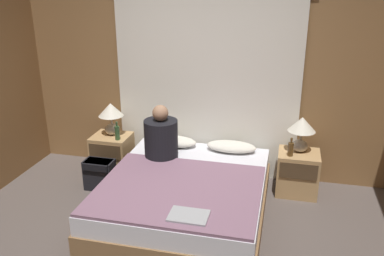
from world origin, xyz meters
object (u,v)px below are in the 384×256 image
(laptop_on_bed, at_px, (189,216))
(backpack_on_floor, at_px, (100,173))
(person_left_in_bed, at_px, (161,137))
(beer_bottle_on_left_stand, at_px, (117,133))
(lamp_left, at_px, (111,114))
(pillow_left, at_px, (173,141))
(nightstand_left, at_px, (112,154))
(lamp_right, at_px, (302,129))
(bed, at_px, (186,196))
(pillow_right, at_px, (231,147))
(nightstand_right, at_px, (297,173))
(beer_bottle_on_right_stand, at_px, (291,149))

(laptop_on_bed, bearing_deg, backpack_on_floor, 142.61)
(person_left_in_bed, height_order, beer_bottle_on_left_stand, person_left_in_bed)
(lamp_left, height_order, pillow_left, lamp_left)
(nightstand_left, height_order, lamp_right, lamp_right)
(bed, xyz_separation_m, person_left_in_bed, (-0.40, 0.43, 0.46))
(bed, height_order, pillow_right, pillow_right)
(beer_bottle_on_left_stand, distance_m, laptop_on_bed, 1.85)
(beer_bottle_on_left_stand, bearing_deg, lamp_right, 3.93)
(lamp_right, xyz_separation_m, pillow_left, (-1.52, 0.02, -0.30))
(lamp_right, relative_size, beer_bottle_on_left_stand, 1.77)
(nightstand_right, xyz_separation_m, laptop_on_bed, (-0.94, -1.47, 0.20))
(nightstand_right, height_order, lamp_left, lamp_left)
(pillow_left, relative_size, beer_bottle_on_right_stand, 2.76)
(lamp_right, xyz_separation_m, laptop_on_bed, (-0.94, -1.52, -0.32))
(lamp_left, height_order, beer_bottle_on_right_stand, lamp_left)
(pillow_left, bearing_deg, pillow_right, 0.00)
(bed, bearing_deg, laptop_on_bed, -73.76)
(pillow_left, bearing_deg, lamp_right, -0.87)
(bed, bearing_deg, nightstand_left, 147.80)
(bed, distance_m, beer_bottle_on_right_stand, 1.28)
(nightstand_right, bearing_deg, backpack_on_floor, -168.89)
(pillow_right, bearing_deg, beer_bottle_on_left_stand, -172.89)
(bed, relative_size, beer_bottle_on_right_stand, 9.14)
(nightstand_right, xyz_separation_m, lamp_left, (-2.31, 0.05, 0.53))
(bed, distance_m, beer_bottle_on_left_stand, 1.26)
(beer_bottle_on_right_stand, bearing_deg, pillow_right, 165.90)
(person_left_in_bed, bearing_deg, laptop_on_bed, -62.50)
(nightstand_left, relative_size, backpack_on_floor, 1.39)
(nightstand_left, relative_size, pillow_right, 0.85)
(nightstand_left, height_order, person_left_in_bed, person_left_in_bed)
(nightstand_left, height_order, lamp_left, lamp_left)
(nightstand_right, height_order, pillow_left, pillow_left)
(person_left_in_bed, xyz_separation_m, beer_bottle_on_right_stand, (1.45, 0.19, -0.08))
(bed, relative_size, person_left_in_bed, 3.09)
(nightstand_right, xyz_separation_m, person_left_in_bed, (-1.55, -0.29, 0.41))
(lamp_left, xyz_separation_m, lamp_right, (2.31, 0.00, 0.00))
(person_left_in_bed, distance_m, beer_bottle_on_left_stand, 0.65)
(nightstand_right, bearing_deg, person_left_in_bed, -169.34)
(beer_bottle_on_right_stand, bearing_deg, laptop_on_bed, -121.34)
(lamp_left, xyz_separation_m, person_left_in_bed, (0.76, -0.34, -0.11))
(bed, distance_m, laptop_on_bed, 0.81)
(pillow_left, xyz_separation_m, backpack_on_floor, (-0.76, -0.52, -0.27))
(lamp_left, bearing_deg, nightstand_right, -1.18)
(nightstand_left, xyz_separation_m, lamp_right, (2.31, 0.05, 0.53))
(bed, relative_size, backpack_on_floor, 5.37)
(pillow_left, bearing_deg, laptop_on_bed, -69.36)
(pillow_left, distance_m, backpack_on_floor, 0.96)
(lamp_left, distance_m, pillow_left, 0.85)
(lamp_left, distance_m, backpack_on_floor, 0.76)
(lamp_left, relative_size, laptop_on_bed, 1.21)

